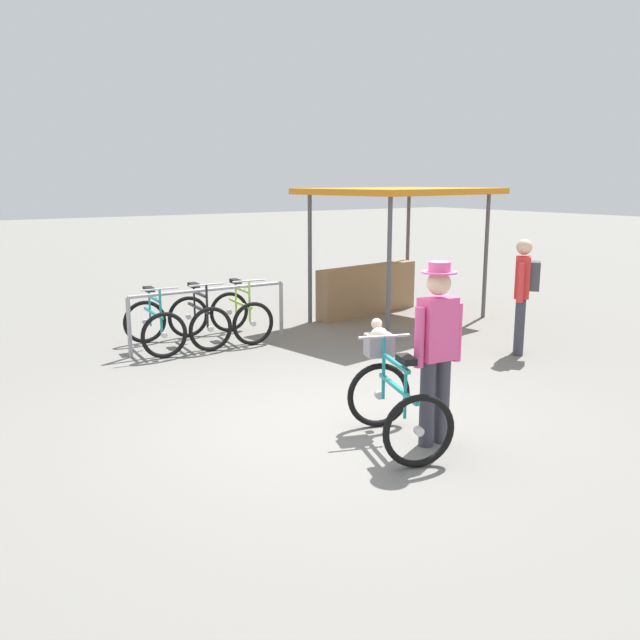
{
  "coord_description": "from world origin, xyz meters",
  "views": [
    {
      "loc": [
        -3.86,
        -5.25,
        2.44
      ],
      "look_at": [
        0.05,
        0.44,
        1.0
      ],
      "focal_mm": 37.79,
      "sensor_mm": 36.0,
      "label": 1
    }
  ],
  "objects_px": {
    "featured_bicycle": "(393,392)",
    "racked_bike_lime": "(241,315)",
    "racked_bike_teal": "(154,326)",
    "person_with_featured_bike": "(437,346)",
    "pedestrian_with_backpack": "(523,289)",
    "market_stall": "(385,240)",
    "racked_bike_black": "(199,320)"
  },
  "relations": [
    {
      "from": "featured_bicycle",
      "to": "racked_bike_lime",
      "type": "bearing_deg",
      "value": 79.99
    },
    {
      "from": "racked_bike_teal",
      "to": "market_stall",
      "type": "xyz_separation_m",
      "value": [
        4.33,
        -0.0,
        1.03
      ]
    },
    {
      "from": "racked_bike_teal",
      "to": "featured_bicycle",
      "type": "relative_size",
      "value": 0.92
    },
    {
      "from": "pedestrian_with_backpack",
      "to": "person_with_featured_bike",
      "type": "bearing_deg",
      "value": -152.61
    },
    {
      "from": "racked_bike_lime",
      "to": "featured_bicycle",
      "type": "distance_m",
      "value": 4.66
    },
    {
      "from": "person_with_featured_bike",
      "to": "pedestrian_with_backpack",
      "type": "bearing_deg",
      "value": 27.39
    },
    {
      "from": "racked_bike_teal",
      "to": "person_with_featured_bike",
      "type": "distance_m",
      "value": 5.0
    },
    {
      "from": "featured_bicycle",
      "to": "person_with_featured_bike",
      "type": "xyz_separation_m",
      "value": [
        0.27,
        -0.28,
        0.46
      ]
    },
    {
      "from": "racked_bike_teal",
      "to": "person_with_featured_bike",
      "type": "xyz_separation_m",
      "value": [
        0.86,
        -4.89,
        0.58
      ]
    },
    {
      "from": "racked_bike_black",
      "to": "racked_bike_lime",
      "type": "xyz_separation_m",
      "value": [
        0.7,
        -0.01,
        0.0
      ]
    },
    {
      "from": "racked_bike_black",
      "to": "racked_bike_lime",
      "type": "bearing_deg",
      "value": -0.94
    },
    {
      "from": "racked_bike_teal",
      "to": "person_with_featured_bike",
      "type": "relative_size",
      "value": 0.67
    },
    {
      "from": "racked_bike_teal",
      "to": "racked_bike_lime",
      "type": "height_order",
      "value": "same"
    },
    {
      "from": "pedestrian_with_backpack",
      "to": "market_stall",
      "type": "xyz_separation_m",
      "value": [
        0.1,
        3.15,
        0.46
      ]
    },
    {
      "from": "featured_bicycle",
      "to": "person_with_featured_bike",
      "type": "bearing_deg",
      "value": -46.46
    },
    {
      "from": "racked_bike_black",
      "to": "racked_bike_lime",
      "type": "height_order",
      "value": "same"
    },
    {
      "from": "racked_bike_lime",
      "to": "market_stall",
      "type": "xyz_separation_m",
      "value": [
        2.93,
        0.02,
        1.03
      ]
    },
    {
      "from": "racked_bike_black",
      "to": "market_stall",
      "type": "distance_m",
      "value": 3.77
    },
    {
      "from": "pedestrian_with_backpack",
      "to": "market_stall",
      "type": "relative_size",
      "value": 0.48
    },
    {
      "from": "person_with_featured_bike",
      "to": "market_stall",
      "type": "bearing_deg",
      "value": 54.67
    },
    {
      "from": "racked_bike_black",
      "to": "racked_bike_lime",
      "type": "distance_m",
      "value": 0.7
    },
    {
      "from": "racked_bike_teal",
      "to": "racked_bike_black",
      "type": "height_order",
      "value": "same"
    },
    {
      "from": "person_with_featured_bike",
      "to": "pedestrian_with_backpack",
      "type": "xyz_separation_m",
      "value": [
        3.36,
        1.74,
        -0.01
      ]
    },
    {
      "from": "racked_bike_black",
      "to": "pedestrian_with_backpack",
      "type": "relative_size",
      "value": 0.71
    },
    {
      "from": "racked_bike_lime",
      "to": "person_with_featured_bike",
      "type": "distance_m",
      "value": 4.93
    },
    {
      "from": "racked_bike_teal",
      "to": "racked_bike_black",
      "type": "distance_m",
      "value": 0.7
    },
    {
      "from": "market_stall",
      "to": "racked_bike_teal",
      "type": "bearing_deg",
      "value": 179.98
    },
    {
      "from": "racked_bike_teal",
      "to": "racked_bike_lime",
      "type": "relative_size",
      "value": 1.0
    },
    {
      "from": "racked_bike_teal",
      "to": "pedestrian_with_backpack",
      "type": "relative_size",
      "value": 0.71
    },
    {
      "from": "featured_bicycle",
      "to": "market_stall",
      "type": "relative_size",
      "value": 0.37
    },
    {
      "from": "pedestrian_with_backpack",
      "to": "market_stall",
      "type": "height_order",
      "value": "market_stall"
    },
    {
      "from": "racked_bike_lime",
      "to": "person_with_featured_bike",
      "type": "bearing_deg",
      "value": -96.32
    }
  ]
}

